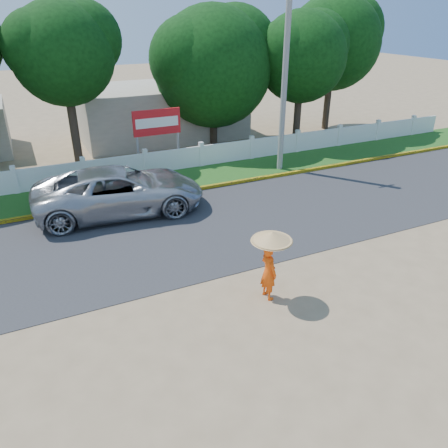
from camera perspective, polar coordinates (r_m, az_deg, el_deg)
name	(u,v)px	position (r m, az deg, el deg)	size (l,w,h in m)	color
ground	(253,290)	(13.12, 3.76, -8.62)	(120.00, 120.00, 0.00)	#9E8460
road	(196,228)	(16.63, -3.67, -0.54)	(60.00, 7.00, 0.02)	#38383A
grass_verge	(155,183)	(21.20, -8.98, 5.28)	(60.00, 3.50, 0.03)	#2D601E
curb	(166,194)	(19.66, -7.54, 3.87)	(40.00, 0.18, 0.16)	yellow
fence	(146,164)	(22.35, -10.18, 7.74)	(40.00, 0.10, 1.10)	silver
building_near	(160,111)	(29.20, -8.31, 14.36)	(10.00, 6.00, 3.20)	#B7AD99
utility_pole	(285,78)	(22.09, 7.94, 18.32)	(0.28, 0.28, 9.06)	gray
vehicle	(120,191)	(18.08, -13.46, 4.23)	(3.08, 6.69, 1.86)	#A7A9AF
monk_with_parasol	(270,255)	(12.15, 6.04, -4.11)	(1.16, 1.16, 2.11)	#FF510D
billboard	(157,125)	(23.20, -8.75, 12.63)	(2.50, 0.13, 2.95)	gray
tree_row	(140,60)	(24.76, -10.98, 20.27)	(33.53, 7.59, 9.08)	#473828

